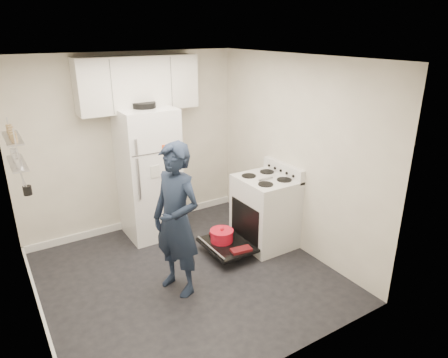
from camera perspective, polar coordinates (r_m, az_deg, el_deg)
room at (r=4.38m, az=-6.42°, el=-0.37°), size 3.21×3.21×2.51m
electric_range at (r=5.39m, az=5.77°, el=-4.71°), size 0.66×0.76×1.10m
open_oven_door at (r=5.25m, az=0.10°, el=-8.74°), size 0.55×0.70×0.23m
refrigerator at (r=5.58m, az=-10.68°, el=0.85°), size 0.72×0.74×1.88m
upper_cabinets at (r=5.48m, az=-12.18°, el=13.19°), size 1.60×0.33×0.70m
wall_shelf_rack at (r=4.31m, az=-27.66°, el=3.57°), size 0.14×0.60×0.61m
person at (r=4.30m, az=-6.81°, el=-5.90°), size 0.60×0.73×1.71m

